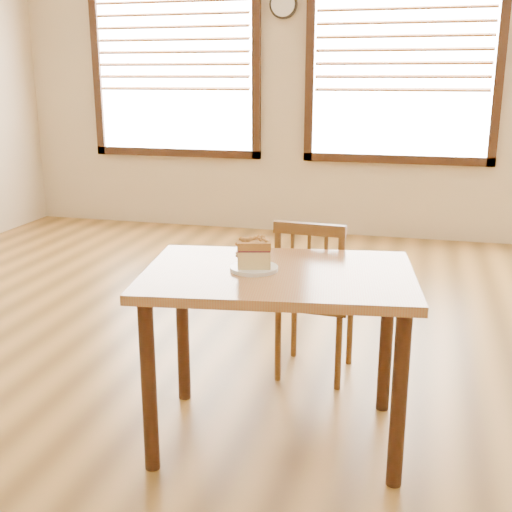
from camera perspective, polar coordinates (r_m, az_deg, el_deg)
The scene contains 8 objects.
ground at distance 2.73m, azimuth 0.45°, elevation -17.90°, with size 8.00×8.00×0.00m, color olive.
window_left at distance 6.65m, azimuth -7.34°, elevation 18.15°, with size 1.76×0.10×1.96m.
window_right at distance 6.19m, azimuth 12.96°, elevation 18.08°, with size 1.76×0.10×1.96m.
wall_clock at distance 6.34m, azimuth 2.44°, elevation 21.46°, with size 0.26×0.05×0.26m.
cafe_table_main at distance 2.63m, azimuth 1.98°, elevation -3.69°, with size 1.18×0.87×0.75m.
cafe_chair_main at distance 3.28m, azimuth 5.21°, elevation -3.64°, with size 0.41×0.41×0.85m.
plate at distance 2.61m, azimuth -0.17°, elevation -1.11°, with size 0.20×0.20×0.02m.
cake_slice at distance 2.59m, azimuth -0.20°, elevation 0.33°, with size 0.16×0.13×0.13m.
Camera 1 is at (0.56, -2.21, 1.51)m, focal length 45.00 mm.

